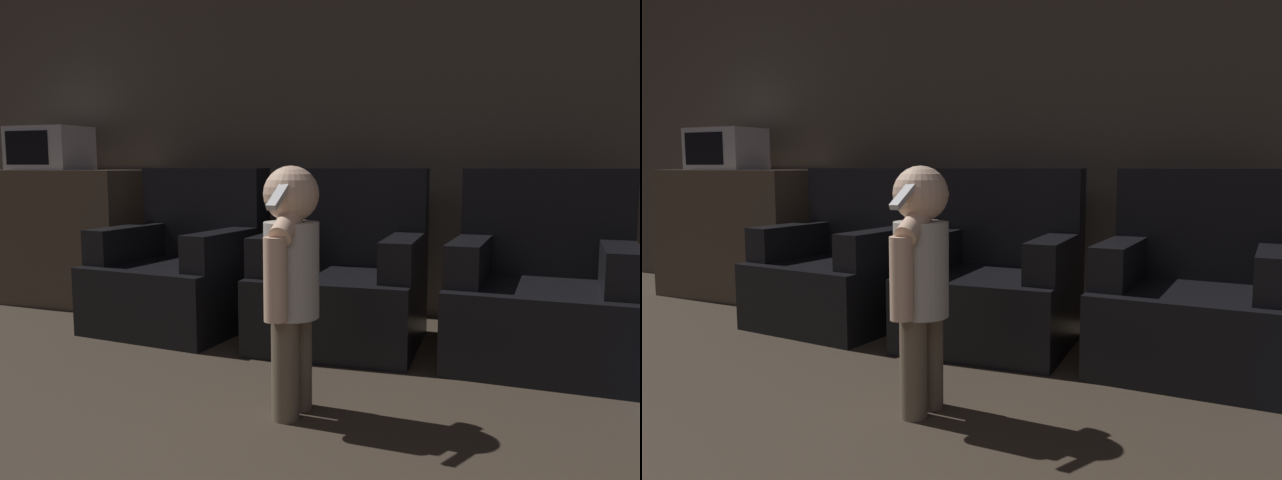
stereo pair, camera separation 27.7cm
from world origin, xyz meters
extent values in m
cube|color=#51493F|center=(0.00, 4.50, 1.30)|extent=(8.40, 0.05, 2.60)
cube|color=black|center=(-1.39, 3.71, 0.19)|extent=(0.89, 0.84, 0.38)
cube|color=black|center=(-1.36, 4.01, 0.66)|extent=(0.84, 0.23, 0.54)
cube|color=black|center=(-1.72, 3.74, 0.48)|extent=(0.21, 0.62, 0.20)
cube|color=black|center=(-1.06, 3.68, 0.48)|extent=(0.21, 0.62, 0.20)
cube|color=black|center=(-0.40, 3.71, 0.19)|extent=(0.87, 0.81, 0.38)
cube|color=black|center=(-0.41, 4.01, 0.66)|extent=(0.83, 0.21, 0.54)
cube|color=black|center=(-0.73, 3.69, 0.48)|extent=(0.19, 0.61, 0.20)
cube|color=black|center=(-0.06, 3.73, 0.48)|extent=(0.19, 0.61, 0.20)
cube|color=black|center=(0.60, 3.71, 0.19)|extent=(0.85, 0.79, 0.38)
cube|color=black|center=(0.61, 4.01, 0.66)|extent=(0.83, 0.19, 0.54)
cube|color=black|center=(0.27, 3.72, 0.48)|extent=(0.18, 0.61, 0.20)
cube|color=black|center=(0.93, 3.70, 0.48)|extent=(0.18, 0.61, 0.20)
cylinder|color=brown|center=(-0.28, 2.81, 0.19)|extent=(0.10, 0.10, 0.38)
cylinder|color=brown|center=(-0.29, 2.69, 0.19)|extent=(0.10, 0.10, 0.38)
cylinder|color=#B7B2A8|center=(-0.28, 2.75, 0.55)|extent=(0.21, 0.21, 0.36)
sphere|color=beige|center=(-0.28, 2.75, 0.84)|extent=(0.21, 0.21, 0.21)
cylinder|color=beige|center=(-0.29, 2.62, 0.54)|extent=(0.08, 0.08, 0.30)
cylinder|color=beige|center=(-0.27, 2.75, 0.77)|extent=(0.08, 0.30, 0.22)
cube|color=white|center=(-0.27, 2.62, 0.84)|extent=(0.04, 0.16, 0.10)
cube|color=brown|center=(-2.52, 4.13, 0.46)|extent=(1.16, 0.60, 0.91)
cube|color=#B7B7BC|center=(-2.65, 4.13, 1.06)|extent=(0.51, 0.34, 0.30)
cube|color=black|center=(-2.69, 3.96, 1.06)|extent=(0.36, 0.01, 0.23)
camera|label=1|loc=(0.58, 0.63, 0.94)|focal=35.00mm
camera|label=2|loc=(0.83, 0.74, 0.94)|focal=35.00mm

